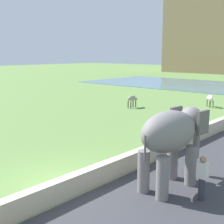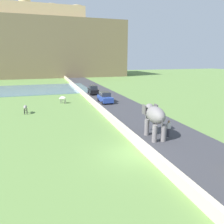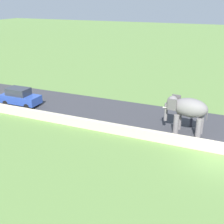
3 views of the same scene
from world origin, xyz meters
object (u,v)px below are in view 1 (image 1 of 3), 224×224
Objects in this scene: cow_white at (210,98)px; cow_grey at (132,99)px; person_beside_elephant at (202,178)px; elephant at (173,136)px.

cow_white is 0.89× the size of cow_grey.
person_beside_elephant is at bearing -44.61° from cow_grey.
cow_grey is at bearing 132.93° from elephant.
cow_white is 7.36m from cow_grey.
elephant is 1.82m from person_beside_elephant.
cow_white is (-6.70, 18.01, -1.20)m from elephant.
elephant is 17.62m from cow_grey.
elephant is at bearing -47.07° from cow_grey.
person_beside_elephant is 1.17× the size of cow_grey.
cow_grey is (-5.27, -5.14, 0.00)m from cow_white.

